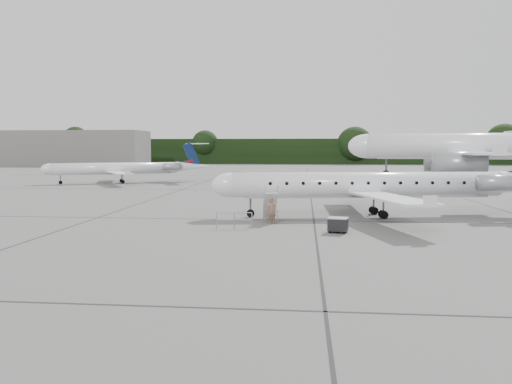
# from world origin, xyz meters

# --- Properties ---
(ground) EXTENTS (320.00, 320.00, 0.00)m
(ground) POSITION_xyz_m (0.00, 0.00, 0.00)
(ground) COLOR slate
(ground) RESTS_ON ground
(treeline) EXTENTS (260.00, 4.00, 8.00)m
(treeline) POSITION_xyz_m (0.00, 130.00, 4.00)
(treeline) COLOR black
(treeline) RESTS_ON ground
(terminal_building) EXTENTS (40.00, 14.00, 10.00)m
(terminal_building) POSITION_xyz_m (-70.00, 110.00, 5.00)
(terminal_building) COLOR slate
(terminal_building) RESTS_ON ground
(main_regional_jet) EXTENTS (27.75, 21.87, 6.47)m
(main_regional_jet) POSITION_xyz_m (0.45, 7.70, 3.24)
(main_regional_jet) COLOR white
(main_regional_jet) RESTS_ON ground
(airstair) EXTENTS (1.17, 2.21, 2.03)m
(airstair) POSITION_xyz_m (-6.40, 4.60, 1.01)
(airstair) COLOR white
(airstair) RESTS_ON ground
(passenger) EXTENTS (0.71, 0.55, 1.73)m
(passenger) POSITION_xyz_m (-6.21, 3.41, 0.86)
(passenger) COLOR brown
(passenger) RESTS_ON ground
(safety_railing) EXTENTS (2.20, 0.21, 1.00)m
(safety_railing) POSITION_xyz_m (-8.39, 1.20, 0.50)
(safety_railing) COLOR gray
(safety_railing) RESTS_ON ground
(baggage_cart) EXTENTS (1.28, 1.13, 0.96)m
(baggage_cart) POSITION_xyz_m (-2.08, 0.32, 0.48)
(baggage_cart) COLOR black
(baggage_cart) RESTS_ON ground
(bg_narrowbody) EXTENTS (45.32, 35.82, 14.75)m
(bg_narrowbody) POSITION_xyz_m (22.30, 53.82, 7.37)
(bg_narrowbody) COLOR white
(bg_narrowbody) RESTS_ON ground
(bg_regional_left) EXTENTS (26.98, 24.09, 5.83)m
(bg_regional_left) POSITION_xyz_m (-30.98, 39.94, 2.92)
(bg_regional_left) COLOR white
(bg_regional_left) RESTS_ON ground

